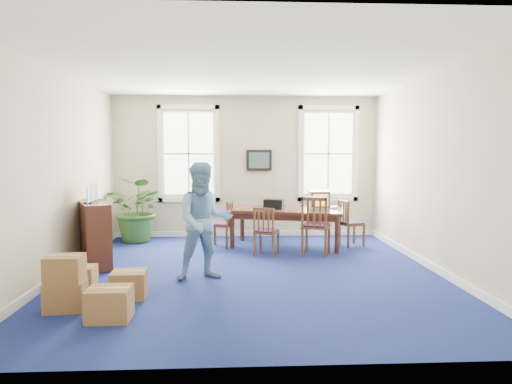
{
  "coord_description": "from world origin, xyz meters",
  "views": [
    {
      "loc": [
        -0.29,
        -7.21,
        1.93
      ],
      "look_at": [
        0.1,
        0.6,
        1.25
      ],
      "focal_mm": 32.0,
      "sensor_mm": 36.0,
      "label": 1
    }
  ],
  "objects_px": {
    "crt_tv": "(319,200)",
    "credenza": "(94,233)",
    "chair_near_left": "(267,231)",
    "potted_plant": "(139,209)",
    "man": "(204,221)",
    "cardboard_boxes": "(82,279)",
    "conference_table": "(287,228)"
  },
  "relations": [
    {
      "from": "crt_tv",
      "to": "credenza",
      "type": "distance_m",
      "value": 4.41
    },
    {
      "from": "chair_near_left",
      "to": "potted_plant",
      "type": "distance_m",
      "value": 3.03
    },
    {
      "from": "man",
      "to": "chair_near_left",
      "type": "bearing_deg",
      "value": 42.84
    },
    {
      "from": "crt_tv",
      "to": "man",
      "type": "xyz_separation_m",
      "value": [
        -2.21,
        -2.4,
        -0.07
      ]
    },
    {
      "from": "crt_tv",
      "to": "chair_near_left",
      "type": "height_order",
      "value": "crt_tv"
    },
    {
      "from": "chair_near_left",
      "to": "cardboard_boxes",
      "type": "height_order",
      "value": "chair_near_left"
    },
    {
      "from": "credenza",
      "to": "potted_plant",
      "type": "bearing_deg",
      "value": 55.35
    },
    {
      "from": "conference_table",
      "to": "crt_tv",
      "type": "xyz_separation_m",
      "value": [
        0.67,
        0.05,
        0.57
      ]
    },
    {
      "from": "man",
      "to": "cardboard_boxes",
      "type": "height_order",
      "value": "man"
    },
    {
      "from": "man",
      "to": "potted_plant",
      "type": "height_order",
      "value": "man"
    },
    {
      "from": "potted_plant",
      "to": "man",
      "type": "bearing_deg",
      "value": -61.99
    },
    {
      "from": "crt_tv",
      "to": "chair_near_left",
      "type": "xyz_separation_m",
      "value": [
        -1.14,
        -0.83,
        -0.5
      ]
    },
    {
      "from": "conference_table",
      "to": "man",
      "type": "relative_size",
      "value": 1.28
    },
    {
      "from": "cardboard_boxes",
      "to": "man",
      "type": "bearing_deg",
      "value": 40.06
    },
    {
      "from": "man",
      "to": "credenza",
      "type": "xyz_separation_m",
      "value": [
        -1.96,
        1.02,
        -0.35
      ]
    },
    {
      "from": "credenza",
      "to": "man",
      "type": "bearing_deg",
      "value": -51.55
    },
    {
      "from": "man",
      "to": "cardboard_boxes",
      "type": "relative_size",
      "value": 1.43
    },
    {
      "from": "credenza",
      "to": "potted_plant",
      "type": "distance_m",
      "value": 2.02
    },
    {
      "from": "chair_near_left",
      "to": "man",
      "type": "relative_size",
      "value": 0.51
    },
    {
      "from": "chair_near_left",
      "to": "conference_table",
      "type": "bearing_deg",
      "value": -99.95
    },
    {
      "from": "man",
      "to": "cardboard_boxes",
      "type": "xyz_separation_m",
      "value": [
        -1.44,
        -1.21,
        -0.54
      ]
    },
    {
      "from": "chair_near_left",
      "to": "credenza",
      "type": "xyz_separation_m",
      "value": [
        -3.03,
        -0.55,
        0.08
      ]
    },
    {
      "from": "potted_plant",
      "to": "cardboard_boxes",
      "type": "distance_m",
      "value": 4.23
    },
    {
      "from": "crt_tv",
      "to": "conference_table",
      "type": "bearing_deg",
      "value": -174.52
    },
    {
      "from": "crt_tv",
      "to": "cardboard_boxes",
      "type": "height_order",
      "value": "crt_tv"
    },
    {
      "from": "crt_tv",
      "to": "potted_plant",
      "type": "height_order",
      "value": "potted_plant"
    },
    {
      "from": "conference_table",
      "to": "chair_near_left",
      "type": "height_order",
      "value": "chair_near_left"
    },
    {
      "from": "conference_table",
      "to": "crt_tv",
      "type": "height_order",
      "value": "crt_tv"
    },
    {
      "from": "credenza",
      "to": "crt_tv",
      "type": "bearing_deg",
      "value": -5.88
    },
    {
      "from": "potted_plant",
      "to": "cardboard_boxes",
      "type": "bearing_deg",
      "value": -87.88
    },
    {
      "from": "conference_table",
      "to": "cardboard_boxes",
      "type": "bearing_deg",
      "value": -114.77
    },
    {
      "from": "chair_near_left",
      "to": "cardboard_boxes",
      "type": "xyz_separation_m",
      "value": [
        -2.5,
        -2.78,
        -0.1
      ]
    }
  ]
}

